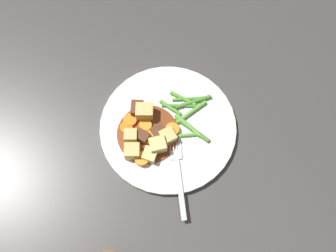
# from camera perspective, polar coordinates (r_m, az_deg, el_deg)

# --- Properties ---
(ground_plane) EXTENTS (3.00, 3.00, 0.00)m
(ground_plane) POSITION_cam_1_polar(r_m,az_deg,el_deg) (0.72, 0.00, -0.39)
(ground_plane) COLOR #423F3D
(dinner_plate) EXTENTS (0.27, 0.27, 0.01)m
(dinner_plate) POSITION_cam_1_polar(r_m,az_deg,el_deg) (0.72, 0.00, -0.20)
(dinner_plate) COLOR white
(dinner_plate) RESTS_ON ground_plane
(stew_sauce) EXTENTS (0.12, 0.12, 0.00)m
(stew_sauce) POSITION_cam_1_polar(r_m,az_deg,el_deg) (0.70, -3.25, -1.25)
(stew_sauce) COLOR brown
(stew_sauce) RESTS_ON dinner_plate
(carrot_slice_0) EXTENTS (0.03, 0.03, 0.01)m
(carrot_slice_0) POSITION_cam_1_polar(r_m,az_deg,el_deg) (0.68, -4.24, -5.33)
(carrot_slice_0) COLOR orange
(carrot_slice_0) RESTS_ON dinner_plate
(carrot_slice_1) EXTENTS (0.04, 0.04, 0.01)m
(carrot_slice_1) POSITION_cam_1_polar(r_m,az_deg,el_deg) (0.71, -6.09, 0.94)
(carrot_slice_1) COLOR orange
(carrot_slice_1) RESTS_ON dinner_plate
(carrot_slice_2) EXTENTS (0.04, 0.04, 0.01)m
(carrot_slice_2) POSITION_cam_1_polar(r_m,az_deg,el_deg) (0.71, -3.65, 0.09)
(carrot_slice_2) COLOR orange
(carrot_slice_2) RESTS_ON dinner_plate
(carrot_slice_3) EXTENTS (0.03, 0.03, 0.01)m
(carrot_slice_3) POSITION_cam_1_polar(r_m,az_deg,el_deg) (0.71, -6.71, -0.27)
(carrot_slice_3) COLOR orange
(carrot_slice_3) RESTS_ON dinner_plate
(carrot_slice_4) EXTENTS (0.04, 0.04, 0.01)m
(carrot_slice_4) POSITION_cam_1_polar(r_m,az_deg,el_deg) (0.70, 0.83, -0.51)
(carrot_slice_4) COLOR orange
(carrot_slice_4) RESTS_ON dinner_plate
(carrot_slice_5) EXTENTS (0.03, 0.03, 0.01)m
(carrot_slice_5) POSITION_cam_1_polar(r_m,az_deg,el_deg) (0.70, -6.06, -2.99)
(carrot_slice_5) COLOR orange
(carrot_slice_5) RESTS_ON dinner_plate
(carrot_slice_6) EXTENTS (0.04, 0.04, 0.01)m
(carrot_slice_6) POSITION_cam_1_polar(r_m,az_deg,el_deg) (0.69, -2.53, -2.20)
(carrot_slice_6) COLOR orange
(carrot_slice_6) RESTS_ON dinner_plate
(potato_chunk_0) EXTENTS (0.03, 0.03, 0.03)m
(potato_chunk_0) POSITION_cam_1_polar(r_m,az_deg,el_deg) (0.69, -6.00, -1.64)
(potato_chunk_0) COLOR #DBBC6B
(potato_chunk_0) RESTS_ON dinner_plate
(potato_chunk_1) EXTENTS (0.03, 0.03, 0.02)m
(potato_chunk_1) POSITION_cam_1_polar(r_m,az_deg,el_deg) (0.69, -0.01, -1.66)
(potato_chunk_1) COLOR #DBBC6B
(potato_chunk_1) RESTS_ON dinner_plate
(potato_chunk_2) EXTENTS (0.04, 0.04, 0.03)m
(potato_chunk_2) POSITION_cam_1_polar(r_m,az_deg,el_deg) (0.68, -5.79, -4.04)
(potato_chunk_2) COLOR #DBBC6B
(potato_chunk_2) RESTS_ON dinner_plate
(potato_chunk_3) EXTENTS (0.04, 0.04, 0.02)m
(potato_chunk_3) POSITION_cam_1_polar(r_m,az_deg,el_deg) (0.68, -2.93, -4.65)
(potato_chunk_3) COLOR #E5CC7A
(potato_chunk_3) RESTS_ON dinner_plate
(potato_chunk_4) EXTENTS (0.04, 0.04, 0.03)m
(potato_chunk_4) POSITION_cam_1_polar(r_m,az_deg,el_deg) (0.68, -1.66, -3.12)
(potato_chunk_4) COLOR #E5CC7A
(potato_chunk_4) RESTS_ON dinner_plate
(potato_chunk_5) EXTENTS (0.04, 0.04, 0.03)m
(potato_chunk_5) POSITION_cam_1_polar(r_m,az_deg,el_deg) (0.70, -3.79, 2.29)
(potato_chunk_5) COLOR #DBBC6B
(potato_chunk_5) RESTS_ON dinner_plate
(meat_chunk_0) EXTENTS (0.03, 0.03, 0.02)m
(meat_chunk_0) POSITION_cam_1_polar(r_m,az_deg,el_deg) (0.69, -1.41, -1.07)
(meat_chunk_0) COLOR #56331E
(meat_chunk_0) RESTS_ON dinner_plate
(meat_chunk_1) EXTENTS (0.04, 0.04, 0.02)m
(meat_chunk_1) POSITION_cam_1_polar(r_m,az_deg,el_deg) (0.71, -4.95, 2.78)
(meat_chunk_1) COLOR #56331E
(meat_chunk_1) RESTS_ON dinner_plate
(meat_chunk_2) EXTENTS (0.03, 0.03, 0.02)m
(meat_chunk_2) POSITION_cam_1_polar(r_m,az_deg,el_deg) (0.69, -4.14, -1.70)
(meat_chunk_2) COLOR #56331E
(meat_chunk_2) RESTS_ON dinner_plate
(green_bean_0) EXTENTS (0.08, 0.01, 0.01)m
(green_bean_0) POSITION_cam_1_polar(r_m,az_deg,el_deg) (0.72, 3.77, 2.23)
(green_bean_0) COLOR #66AD42
(green_bean_0) RESTS_ON dinner_plate
(green_bean_1) EXTENTS (0.06, 0.05, 0.01)m
(green_bean_1) POSITION_cam_1_polar(r_m,az_deg,el_deg) (0.73, 3.64, 4.42)
(green_bean_1) COLOR #599E38
(green_bean_1) RESTS_ON dinner_plate
(green_bean_2) EXTENTS (0.06, 0.06, 0.01)m
(green_bean_2) POSITION_cam_1_polar(r_m,az_deg,el_deg) (0.72, 2.17, 3.26)
(green_bean_2) COLOR #4C8E33
(green_bean_2) RESTS_ON dinner_plate
(green_bean_3) EXTENTS (0.03, 0.06, 0.01)m
(green_bean_3) POSITION_cam_1_polar(r_m,az_deg,el_deg) (0.73, 2.44, 4.43)
(green_bean_3) COLOR #599E38
(green_bean_3) RESTS_ON dinner_plate
(green_bean_4) EXTENTS (0.05, 0.04, 0.01)m
(green_bean_4) POSITION_cam_1_polar(r_m,az_deg,el_deg) (0.70, 3.13, -1.47)
(green_bean_4) COLOR #66AD42
(green_bean_4) RESTS_ON dinner_plate
(green_bean_5) EXTENTS (0.03, 0.08, 0.01)m
(green_bean_5) POSITION_cam_1_polar(r_m,az_deg,el_deg) (0.70, 3.91, -0.52)
(green_bean_5) COLOR #4C8E33
(green_bean_5) RESTS_ON dinner_plate
(green_bean_6) EXTENTS (0.02, 0.05, 0.01)m
(green_bean_6) POSITION_cam_1_polar(r_m,az_deg,el_deg) (0.72, 0.36, 2.99)
(green_bean_6) COLOR #599E38
(green_bean_6) RESTS_ON dinner_plate
(green_bean_7) EXTENTS (0.08, 0.04, 0.01)m
(green_bean_7) POSITION_cam_1_polar(r_m,az_deg,el_deg) (0.73, 4.06, 3.89)
(green_bean_7) COLOR #4C8E33
(green_bean_7) RESTS_ON dinner_plate
(green_bean_8) EXTENTS (0.02, 0.07, 0.01)m
(green_bean_8) POSITION_cam_1_polar(r_m,az_deg,el_deg) (0.71, 3.21, 0.15)
(green_bean_8) COLOR #66AD42
(green_bean_8) RESTS_ON dinner_plate
(fork) EXTENTS (0.11, 0.16, 0.00)m
(fork) POSITION_cam_1_polar(r_m,az_deg,el_deg) (0.68, 1.61, -7.15)
(fork) COLOR silver
(fork) RESTS_ON dinner_plate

